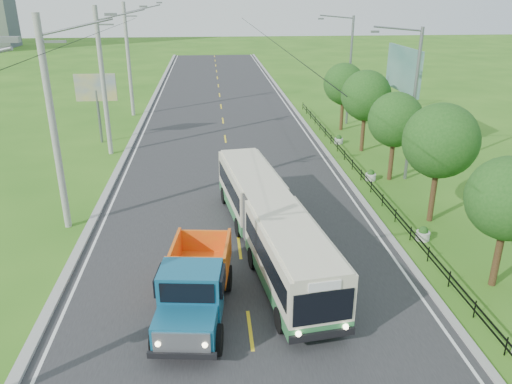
{
  "coord_description": "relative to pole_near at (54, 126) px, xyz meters",
  "views": [
    {
      "loc": [
        -1.11,
        -14.05,
        10.82
      ],
      "look_at": [
        0.94,
        7.97,
        1.9
      ],
      "focal_mm": 35.0,
      "sensor_mm": 36.0,
      "label": 1
    }
  ],
  "objects": [
    {
      "name": "tree_fourth",
      "position": [
        18.12,
        5.14,
        -1.51
      ],
      "size": [
        3.24,
        3.31,
        5.4
      ],
      "color": "#382314",
      "rests_on": "ground"
    },
    {
      "name": "streetlight_mid",
      "position": [
        18.9,
        5.0,
        -0.19
      ],
      "size": [
        3.02,
        0.2,
        9.07
      ],
      "color": "slate",
      "rests_on": "ground"
    },
    {
      "name": "streetlight_far",
      "position": [
        18.9,
        19.0,
        -0.19
      ],
      "size": [
        3.02,
        0.2,
        9.07
      ],
      "color": "slate",
      "rests_on": "ground"
    },
    {
      "name": "curb_right",
      "position": [
        15.41,
        11.0,
        -5.04
      ],
      "size": [
        0.3,
        120.0,
        0.1
      ],
      "primitive_type": "cube",
      "color": "#9E9E99",
      "rests_on": "ground"
    },
    {
      "name": "railing_right",
      "position": [
        16.26,
        5.0,
        -4.79
      ],
      "size": [
        0.04,
        40.0,
        0.6
      ],
      "primitive_type": "cube",
      "color": "black",
      "rests_on": "ground"
    },
    {
      "name": "billboard_right",
      "position": [
        20.56,
        11.0,
        0.25
      ],
      "size": [
        0.24,
        6.0,
        7.3
      ],
      "color": "slate",
      "rests_on": "ground"
    },
    {
      "name": "planter_far",
      "position": [
        16.86,
        13.0,
        -4.81
      ],
      "size": [
        0.64,
        0.64,
        0.67
      ],
      "color": "silver",
      "rests_on": "ground"
    },
    {
      "name": "curb_left",
      "position": [
        1.06,
        11.0,
        -5.02
      ],
      "size": [
        0.4,
        120.0,
        0.15
      ],
      "primitive_type": "cube",
      "color": "#9E9E99",
      "rests_on": "ground"
    },
    {
      "name": "ground",
      "position": [
        8.26,
        -9.0,
        -5.09
      ],
      "size": [
        240.0,
        240.0,
        0.0
      ],
      "primitive_type": "plane",
      "color": "#2F6718",
      "rests_on": "ground"
    },
    {
      "name": "tree_fifth",
      "position": [
        18.12,
        11.14,
        -1.24
      ],
      "size": [
        3.48,
        3.52,
        5.8
      ],
      "color": "#382314",
      "rests_on": "ground"
    },
    {
      "name": "edge_line_right",
      "position": [
        14.91,
        11.0,
        -5.07
      ],
      "size": [
        0.12,
        120.0,
        0.0
      ],
      "primitive_type": "cube",
      "color": "silver",
      "rests_on": "road"
    },
    {
      "name": "pole_near",
      "position": [
        0.0,
        0.0,
        0.0
      ],
      "size": [
        3.51,
        0.32,
        10.0
      ],
      "color": "gray",
      "rests_on": "ground"
    },
    {
      "name": "dump_truck",
      "position": [
        6.41,
        -7.95,
        -3.74
      ],
      "size": [
        2.84,
        5.92,
        2.39
      ],
      "rotation": [
        0.0,
        0.0,
        -0.13
      ],
      "color": "#145779",
      "rests_on": "ground"
    },
    {
      "name": "edge_line_left",
      "position": [
        1.61,
        11.0,
        -5.07
      ],
      "size": [
        0.12,
        120.0,
        0.0
      ],
      "primitive_type": "cube",
      "color": "silver",
      "rests_on": "road"
    },
    {
      "name": "tree_second",
      "position": [
        18.12,
        -6.86,
        -1.57
      ],
      "size": [
        3.18,
        3.26,
        5.3
      ],
      "color": "#382314",
      "rests_on": "ground"
    },
    {
      "name": "bus",
      "position": [
        9.55,
        -3.44,
        -3.5
      ],
      "size": [
        4.03,
        13.9,
        2.65
      ],
      "rotation": [
        0.0,
        0.0,
        0.13
      ],
      "color": "#2E743F",
      "rests_on": "ground"
    },
    {
      "name": "centre_dash",
      "position": [
        8.26,
        -9.0,
        -5.07
      ],
      "size": [
        0.12,
        2.2,
        0.0
      ],
      "primitive_type": "cube",
      "color": "yellow",
      "rests_on": "road"
    },
    {
      "name": "billboard_left",
      "position": [
        -1.24,
        15.0,
        -1.23
      ],
      "size": [
        3.0,
        0.2,
        5.2
      ],
      "color": "slate",
      "rests_on": "ground"
    },
    {
      "name": "tree_back",
      "position": [
        18.12,
        17.14,
        -1.44
      ],
      "size": [
        3.3,
        3.36,
        5.5
      ],
      "color": "#382314",
      "rests_on": "ground"
    },
    {
      "name": "road",
      "position": [
        8.26,
        11.0,
        -5.08
      ],
      "size": [
        14.0,
        120.0,
        0.02
      ],
      "primitive_type": "cube",
      "color": "#28282B",
      "rests_on": "ground"
    },
    {
      "name": "pole_mid",
      "position": [
        0.0,
        12.0,
        0.0
      ],
      "size": [
        3.51,
        0.32,
        10.0
      ],
      "color": "gray",
      "rests_on": "ground"
    },
    {
      "name": "planter_near",
      "position": [
        16.86,
        -3.0,
        -4.81
      ],
      "size": [
        0.64,
        0.64,
        0.67
      ],
      "color": "silver",
      "rests_on": "ground"
    },
    {
      "name": "planter_mid",
      "position": [
        16.86,
        5.0,
        -4.81
      ],
      "size": [
        0.64,
        0.64,
        0.67
      ],
      "color": "silver",
      "rests_on": "ground"
    },
    {
      "name": "pole_far",
      "position": [
        0.0,
        24.0,
        0.0
      ],
      "size": [
        3.51,
        0.32,
        10.0
      ],
      "color": "gray",
      "rests_on": "ground"
    },
    {
      "name": "tree_third",
      "position": [
        18.12,
        -0.86,
        -1.11
      ],
      "size": [
        3.6,
        3.62,
        6.0
      ],
      "color": "#382314",
      "rests_on": "ground"
    }
  ]
}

